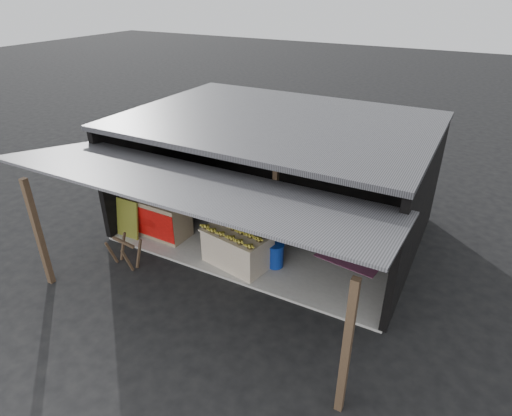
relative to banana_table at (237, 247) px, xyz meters
The scene contains 13 objects.
ground 0.78m from the banana_table, 88.50° to the right, with size 80.00×80.00×0.00m, color black.
concrete_slab 1.94m from the banana_table, 89.51° to the left, with size 7.00×5.00×0.06m, color gray.
shophouse 2.73m from the banana_table, 89.56° to the left, with size 7.40×7.29×3.02m.
banana_table is the anchor object (origin of this frame).
banana_pile 0.50m from the banana_table, 90.00° to the left, with size 1.41×0.85×0.17m, color gold, non-canonical shape.
white_crate 0.98m from the banana_table, 89.47° to the left, with size 0.96×0.70×1.00m.
neighbor_stall 2.54m from the banana_table, behind, with size 1.74×0.81×1.78m.
green_signboard 3.08m from the banana_table, behind, with size 0.67×0.04×1.01m, color black.
sawhorse 2.59m from the banana_table, 150.92° to the right, with size 0.70×0.65×0.67m.
water_barrel 0.89m from the banana_table, 21.04° to the left, with size 0.37×0.37×0.55m, color navy.
plastic_chair 2.88m from the banana_table, 43.09° to the left, with size 0.54×0.54×0.96m.
magenta_rug 2.74m from the banana_table, 33.63° to the left, with size 1.50×1.00×0.01m, color #681748.
picture_frames 4.52m from the banana_table, 92.02° to the left, with size 1.62×0.04×0.46m.
Camera 1 is at (4.27, -6.39, 5.88)m, focal length 30.00 mm.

